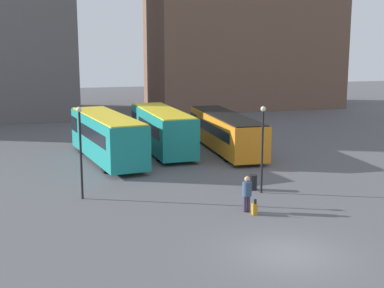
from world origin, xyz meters
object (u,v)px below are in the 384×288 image
(bus_1, at_px, (162,129))
(lamp_post_1, at_px, (80,144))
(bus_2, at_px, (225,131))
(traveler, at_px, (247,191))
(bus_0, at_px, (107,136))
(trash_bin, at_px, (252,182))
(suitcase, at_px, (254,209))
(lamp_post_0, at_px, (262,141))

(bus_1, distance_m, lamp_post_1, 12.93)
(bus_2, xyz_separation_m, traveler, (-4.08, -14.39, -0.45))
(bus_2, height_order, traveler, bus_2)
(bus_0, xyz_separation_m, traveler, (4.97, -13.28, -0.69))
(traveler, xyz_separation_m, trash_bin, (1.79, 3.59, -0.62))
(traveler, distance_m, lamp_post_1, 8.84)
(bus_0, bearing_deg, suitcase, -167.60)
(traveler, bearing_deg, bus_1, 8.15)
(bus_1, xyz_separation_m, trash_bin, (2.37, -11.78, -1.27))
(bus_2, relative_size, lamp_post_0, 2.55)
(bus_1, bearing_deg, bus_0, 114.24)
(traveler, relative_size, lamp_post_1, 0.37)
(suitcase, bearing_deg, bus_0, 26.59)
(traveler, bearing_deg, bus_2, -9.83)
(bus_0, bearing_deg, lamp_post_1, 156.33)
(bus_0, relative_size, traveler, 6.17)
(bus_1, bearing_deg, bus_2, -103.21)
(bus_1, bearing_deg, traveler, -179.13)
(bus_1, xyz_separation_m, lamp_post_0, (2.60, -12.49, 1.14))
(bus_1, height_order, traveler, bus_1)
(bus_2, xyz_separation_m, lamp_post_0, (-2.06, -11.51, 1.34))
(lamp_post_0, bearing_deg, bus_0, 123.91)
(trash_bin, bearing_deg, lamp_post_1, 174.61)
(bus_2, relative_size, lamp_post_1, 2.49)
(bus_1, bearing_deg, lamp_post_1, 146.68)
(bus_0, height_order, suitcase, bus_0)
(traveler, height_order, trash_bin, traveler)
(bus_0, xyz_separation_m, trash_bin, (6.76, -9.69, -1.31))
(lamp_post_1, bearing_deg, traveler, -31.05)
(traveler, xyz_separation_m, suitcase, (0.20, -0.48, -0.77))
(suitcase, relative_size, lamp_post_0, 0.17)
(suitcase, bearing_deg, trash_bin, -15.31)
(traveler, bearing_deg, bus_0, 26.51)
(bus_1, relative_size, bus_2, 0.85)
(lamp_post_0, bearing_deg, trash_bin, 108.25)
(trash_bin, bearing_deg, bus_2, 78.02)
(suitcase, bearing_deg, lamp_post_0, -22.46)
(traveler, height_order, suitcase, traveler)
(bus_1, bearing_deg, suitcase, -178.47)
(bus_1, height_order, suitcase, bus_1)
(lamp_post_0, height_order, lamp_post_1, lamp_post_1)
(suitcase, xyz_separation_m, lamp_post_0, (1.82, 3.36, 2.56))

